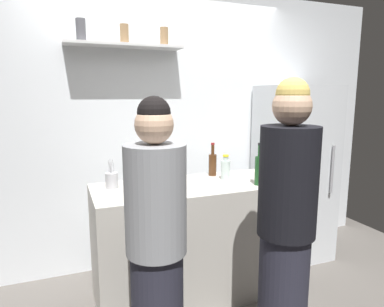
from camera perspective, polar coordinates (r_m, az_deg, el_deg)
The scene contains 11 objects.
back_wall_assembly at distance 3.32m, azimuth -5.59°, elevation 4.07°, with size 4.80×0.32×2.60m.
refrigerator at distance 3.62m, azimuth 16.45°, elevation -2.96°, with size 0.62×0.68×1.72m.
counter at distance 2.89m, azimuth 0.00°, elevation -14.10°, with size 1.55×0.65×0.93m, color #B7B2A8.
baking_pan at distance 2.52m, azimuth -5.54°, elevation -5.91°, with size 0.34×0.24×0.05m, color gray.
utensil_holder at distance 2.69m, azimuth -13.16°, elevation -4.31°, with size 0.09×0.09×0.23m.
wine_bottle_amber_glass at distance 3.01m, azimuth 3.43°, elevation -1.68°, with size 0.07×0.07×0.29m.
wine_bottle_pale_glass at distance 2.74m, azimuth -7.32°, elevation -2.44°, with size 0.07×0.07×0.33m.
wine_bottle_green_glass at distance 2.75m, azimuth 11.05°, elevation -2.58°, with size 0.07×0.07×0.33m.
water_bottle_plastic at distance 2.88m, azimuth 5.57°, elevation -2.55°, with size 0.08×0.08×0.21m.
person_blonde at distance 2.16m, azimuth 15.30°, elevation -11.61°, with size 0.34×0.34×1.73m.
person_grey_hoodie at distance 2.00m, azimuth -5.92°, elevation -14.94°, with size 0.34×0.34×1.63m.
Camera 1 is at (-0.89, -1.93, 1.64)m, focal length 32.20 mm.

